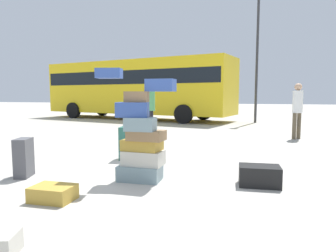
# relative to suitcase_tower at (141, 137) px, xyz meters

# --- Properties ---
(ground_plane) EXTENTS (80.00, 80.00, 0.00)m
(ground_plane) POSITION_rel_suitcase_tower_xyz_m (-0.25, 0.27, -0.70)
(ground_plane) COLOR #ADA89E
(suitcase_tower) EXTENTS (1.12, 0.71, 1.76)m
(suitcase_tower) POSITION_rel_suitcase_tower_xyz_m (0.00, 0.00, 0.00)
(suitcase_tower) COLOR gray
(suitcase_tower) RESTS_ON ground
(suitcase_black_foreground_near) EXTENTS (0.62, 0.42, 0.31)m
(suitcase_black_foreground_near) POSITION_rel_suitcase_tower_xyz_m (1.83, 0.14, -0.54)
(suitcase_black_foreground_near) COLOR black
(suitcase_black_foreground_near) RESTS_ON ground
(suitcase_teal_white_trunk) EXTENTS (0.33, 0.42, 0.69)m
(suitcase_teal_white_trunk) POSITION_rel_suitcase_tower_xyz_m (-0.81, 1.45, -0.35)
(suitcase_teal_white_trunk) COLOR #26594C
(suitcase_teal_white_trunk) RESTS_ON ground
(suitcase_charcoal_behind_tower) EXTENTS (0.31, 0.41, 0.65)m
(suitcase_charcoal_behind_tower) POSITION_rel_suitcase_tower_xyz_m (-1.96, -0.29, -0.37)
(suitcase_charcoal_behind_tower) COLOR #4C4C51
(suitcase_charcoal_behind_tower) RESTS_ON ground
(suitcase_tan_foreground_far) EXTENTS (0.53, 0.39, 0.20)m
(suitcase_tan_foreground_far) POSITION_rel_suitcase_tower_xyz_m (-0.80, -1.18, -0.60)
(suitcase_tan_foreground_far) COLOR #B28C33
(suitcase_tan_foreground_far) RESTS_ON ground
(person_bearded_onlooker) EXTENTS (0.30, 0.34, 1.71)m
(person_bearded_onlooker) POSITION_rel_suitcase_tower_xyz_m (-1.17, 4.21, 0.33)
(person_bearded_onlooker) COLOR black
(person_bearded_onlooker) RESTS_ON ground
(person_tourist_with_camera) EXTENTS (0.30, 0.30, 1.71)m
(person_tourist_with_camera) POSITION_rel_suitcase_tower_xyz_m (3.16, 5.48, 0.32)
(person_tourist_with_camera) COLOR brown
(person_tourist_with_camera) RESTS_ON ground
(parked_bus) EXTENTS (11.12, 5.14, 3.15)m
(parked_bus) POSITION_rel_suitcase_tower_xyz_m (-4.26, 11.51, 1.14)
(parked_bus) COLOR yellow
(parked_bus) RESTS_ON ground
(lamp_post) EXTENTS (0.36, 0.36, 6.30)m
(lamp_post) POSITION_rel_suitcase_tower_xyz_m (2.11, 10.81, 3.40)
(lamp_post) COLOR #333338
(lamp_post) RESTS_ON ground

